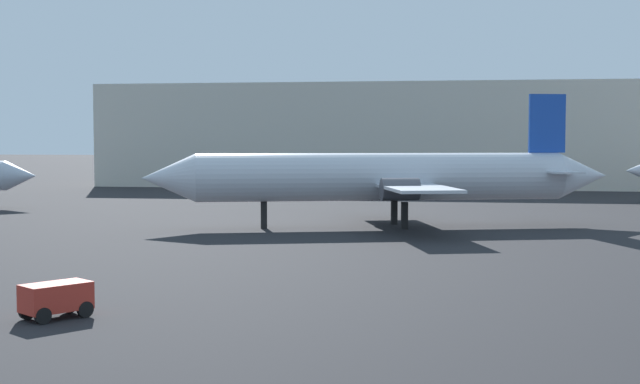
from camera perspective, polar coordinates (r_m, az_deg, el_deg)
airplane_distant at (r=65.83m, az=4.10°, el=0.95°), size 34.17×20.52×9.80m
baggage_cart at (r=34.23m, az=-16.43°, el=-6.47°), size 2.46×2.71×1.30m
terminal_building at (r=122.51m, az=3.55°, el=3.61°), size 73.19×18.45×13.58m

